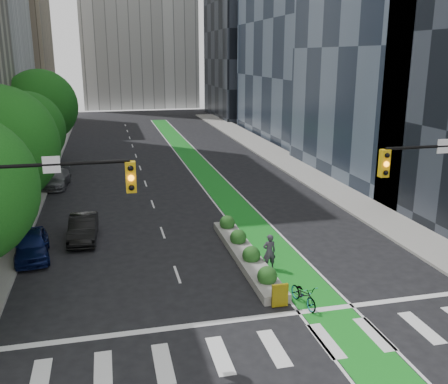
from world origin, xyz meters
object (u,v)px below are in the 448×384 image
median_planter (245,252)px  parked_car_left_far (56,179)px  cyclist (269,252)px  parked_car_left_mid (83,228)px  parked_car_left_near (32,245)px  bicycle (304,295)px

median_planter → parked_car_left_far: (-10.70, 17.59, 0.29)m
cyclist → parked_car_left_mid: (-9.00, 6.26, -0.20)m
median_planter → parked_car_left_near: (-10.70, 2.75, 0.34)m
parked_car_left_far → parked_car_left_near: bearing=-84.9°
median_planter → bicycle: 5.40m
bicycle → parked_car_left_mid: (-9.23, 10.14, 0.21)m
bicycle → cyclist: size_ratio=1.05×
bicycle → parked_car_left_mid: parked_car_left_mid is taller
parked_car_left_mid → parked_car_left_far: size_ratio=0.93×
median_planter → parked_car_left_near: parked_car_left_near is taller
parked_car_left_near → median_planter: bearing=-20.5°
parked_car_left_mid → cyclist: bearing=-32.7°
median_planter → bicycle: (1.03, -5.30, 0.12)m
bicycle → parked_car_left_far: 25.72m
bicycle → median_planter: bearing=91.4°
median_planter → parked_car_left_mid: (-8.20, 4.84, 0.33)m
cyclist → parked_car_left_mid: cyclist is taller
median_planter → parked_car_left_mid: size_ratio=2.40×
bicycle → parked_car_left_near: bearing=136.0°
parked_car_left_near → parked_car_left_far: 14.85m
cyclist → parked_car_left_mid: size_ratio=0.42×
cyclist → parked_car_left_near: size_ratio=0.43×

